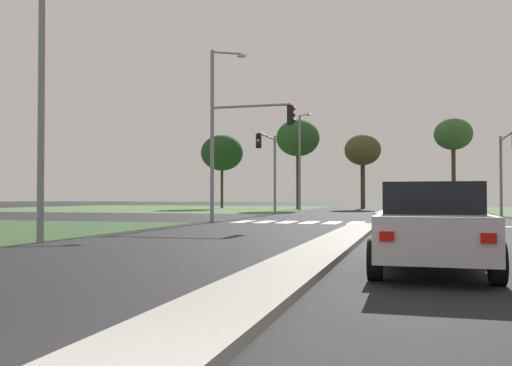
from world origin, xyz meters
The scene contains 30 objects.
ground_plane centered at (0.00, 30.00, 0.00)m, with size 200.00×200.00×0.00m, color black.
grass_verge_far_left centered at (-25.50, 54.50, 0.00)m, with size 35.00×35.00×0.01m, color #476B38.
median_island_near centered at (0.00, 11.00, 0.07)m, with size 1.20×22.00×0.14m, color gray.
median_island_far centered at (0.00, 55.00, 0.07)m, with size 1.20×36.00×0.14m, color gray.
lane_dash_second centered at (3.50, 9.60, 0.01)m, with size 0.14×2.00×0.01m, color silver.
lane_dash_third centered at (3.50, 15.60, 0.01)m, with size 0.14×2.00×0.01m, color silver.
lane_dash_fourth centered at (3.50, 21.60, 0.01)m, with size 0.14×2.00×0.01m, color silver.
lane_dash_fifth centered at (3.50, 27.60, 0.01)m, with size 0.14×2.00×0.01m, color silver.
stop_bar_near centered at (3.80, 23.00, 0.01)m, with size 6.40×0.50×0.01m, color silver.
crosswalk_bar_near centered at (-6.40, 24.80, 0.01)m, with size 0.70×2.80×0.01m, color silver.
crosswalk_bar_second centered at (-5.25, 24.80, 0.01)m, with size 0.70×2.80×0.01m, color silver.
crosswalk_bar_third centered at (-4.10, 24.80, 0.01)m, with size 0.70×2.80×0.01m, color silver.
crosswalk_bar_fourth centered at (-2.95, 24.80, 0.01)m, with size 0.70×2.80×0.01m, color silver.
crosswalk_bar_fifth centered at (-1.80, 24.80, 0.01)m, with size 0.70×2.80×0.01m, color silver.
crosswalk_bar_sixth centered at (-0.65, 24.80, 0.01)m, with size 0.70×2.80×0.01m, color silver.
crosswalk_bar_seventh centered at (0.50, 24.80, 0.01)m, with size 0.70×2.80×0.01m, color silver.
car_silver_near centered at (2.30, 7.41, 0.78)m, with size 1.98×4.25×1.53m.
car_beige_second centered at (2.32, 20.95, 0.78)m, with size 2.03×4.25×1.52m.
car_teal_fourth centered at (2.62, 28.23, 0.75)m, with size 4.24×2.09×1.47m.
traffic_signal_near_left centered at (-6.11, 23.40, 4.08)m, with size 4.33×0.32×5.98m.
traffic_signal_far_left centered at (-7.60, 34.88, 3.93)m, with size 0.32×4.79×5.70m.
traffic_signal_far_right centered at (7.60, 34.44, 3.69)m, with size 0.32×5.66×5.25m.
street_lamp_near centered at (-8.06, 10.94, 5.85)m, with size 1.28×1.90×10.61m.
street_lamp_second centered at (-8.01, 24.93, 5.02)m, with size 1.78×1.02×9.04m.
street_lamp_third centered at (-8.03, 48.51, 5.00)m, with size 1.48×1.80×8.94m.
pedestrian_at_median centered at (0.05, 40.78, 1.18)m, with size 0.34×0.34×1.72m.
treeline_near centered at (-18.41, 56.06, 6.17)m, with size 4.70×4.70×8.18m.
treeline_second centered at (-9.21, 53.21, 7.25)m, with size 4.42×4.42×9.18m.
treeline_third centered at (-3.09, 58.06, 6.25)m, with size 3.90×3.90×7.99m.
treeline_fourth centered at (5.90, 54.41, 7.28)m, with size 3.65×3.65×8.93m.
Camera 1 is at (1.98, -2.75, 1.30)m, focal length 39.18 mm.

